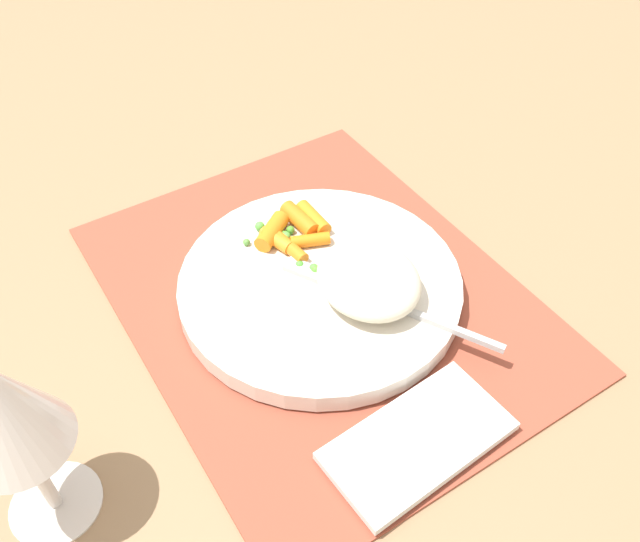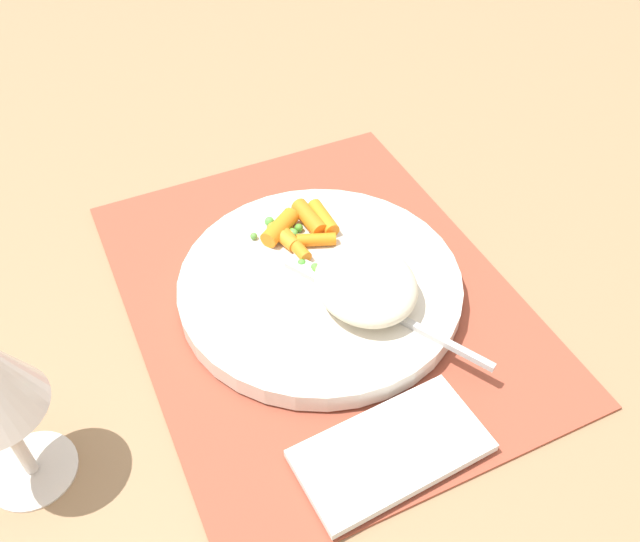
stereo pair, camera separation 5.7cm
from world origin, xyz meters
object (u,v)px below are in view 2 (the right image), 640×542
Objects in this scene: plate at (320,286)px; rice_mound at (366,283)px; carrot_portion at (301,228)px; napkin at (391,450)px; fork at (364,299)px.

plate is 2.60× the size of rice_mound.
rice_mound is 1.34× the size of carrot_portion.
carrot_portion is 0.51× the size of napkin.
carrot_portion reaches higher than napkin.
plate is 0.06m from rice_mound.
fork is at bearing -172.44° from carrot_portion.
plate is 0.07m from carrot_portion.
rice_mound is 0.69× the size of napkin.
fork is (-0.04, -0.02, 0.01)m from plate.
rice_mound is at bearing -170.63° from carrot_portion.
plate is 0.18m from napkin.
plate is 1.37× the size of fork.
fork is 1.30× the size of napkin.
fork is (-0.11, -0.01, -0.00)m from carrot_portion.
napkin is at bearing 172.93° from plate.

